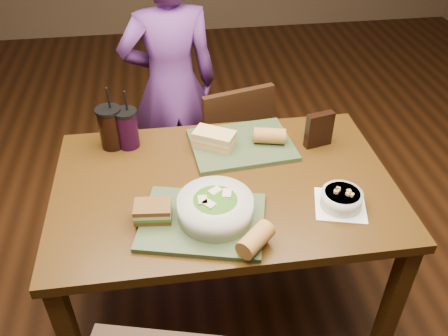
{
  "coord_description": "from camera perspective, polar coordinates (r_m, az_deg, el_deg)",
  "views": [
    {
      "loc": [
        -0.2,
        -1.4,
        1.9
      ],
      "look_at": [
        0.0,
        0.0,
        0.82
      ],
      "focal_mm": 38.0,
      "sensor_mm": 36.0,
      "label": 1
    }
  ],
  "objects": [
    {
      "name": "cup_cola",
      "position": [
        2.02,
        -13.49,
        4.77
      ],
      "size": [
        0.1,
        0.1,
        0.28
      ],
      "color": "black",
      "rests_on": "dining_table"
    },
    {
      "name": "dining_table",
      "position": [
        1.88,
        0.0,
        -3.89
      ],
      "size": [
        1.3,
        0.85,
        0.75
      ],
      "color": "#41280D",
      "rests_on": "ground"
    },
    {
      "name": "sandwich_near",
      "position": [
        1.64,
        -8.55,
        -5.18
      ],
      "size": [
        0.13,
        0.1,
        0.06
      ],
      "color": "#593819",
      "rests_on": "tray_near"
    },
    {
      "name": "diner",
      "position": [
        2.57,
        -6.37,
        9.73
      ],
      "size": [
        0.56,
        0.41,
        1.42
      ],
      "primitive_type": "imported",
      "rotation": [
        0.0,
        0.0,
        3.28
      ],
      "color": "#582A74",
      "rests_on": "ground"
    },
    {
      "name": "soup_bowl",
      "position": [
        1.75,
        13.95,
        -3.6
      ],
      "size": [
        0.22,
        0.22,
        0.07
      ],
      "color": "white",
      "rests_on": "dining_table"
    },
    {
      "name": "sandwich_far",
      "position": [
        1.97,
        -1.17,
        3.52
      ],
      "size": [
        0.19,
        0.16,
        0.07
      ],
      "color": "tan",
      "rests_on": "tray_far"
    },
    {
      "name": "salad_bowl",
      "position": [
        1.62,
        -1.05,
        -4.68
      ],
      "size": [
        0.26,
        0.26,
        0.09
      ],
      "color": "silver",
      "rests_on": "tray_near"
    },
    {
      "name": "chip_bag",
      "position": [
        2.02,
        11.37,
        4.54
      ],
      "size": [
        0.12,
        0.06,
        0.15
      ],
      "primitive_type": "cube",
      "rotation": [
        0.0,
        0.0,
        0.22
      ],
      "color": "black",
      "rests_on": "dining_table"
    },
    {
      "name": "tray_near",
      "position": [
        1.65,
        -2.6,
        -6.46
      ],
      "size": [
        0.49,
        0.41,
        0.02
      ],
      "primitive_type": "cube",
      "rotation": [
        0.0,
        0.0,
        -0.25
      ],
      "color": "#354628",
      "rests_on": "dining_table"
    },
    {
      "name": "tray_far",
      "position": [
        2.01,
        2.14,
        2.83
      ],
      "size": [
        0.45,
        0.36,
        0.02
      ],
      "primitive_type": "cube",
      "rotation": [
        0.0,
        0.0,
        0.09
      ],
      "color": "#354628",
      "rests_on": "dining_table"
    },
    {
      "name": "ground",
      "position": [
        2.37,
        0.0,
        -15.96
      ],
      "size": [
        6.0,
        6.0,
        0.0
      ],
      "primitive_type": "plane",
      "color": "#381C0B",
      "rests_on": "ground"
    },
    {
      "name": "chair_far",
      "position": [
        2.52,
        1.29,
        2.71
      ],
      "size": [
        0.44,
        0.45,
        0.84
      ],
      "color": "black",
      "rests_on": "ground"
    },
    {
      "name": "baguette_near",
      "position": [
        1.53,
        3.82,
        -8.57
      ],
      "size": [
        0.14,
        0.14,
        0.07
      ],
      "primitive_type": "cylinder",
      "rotation": [
        0.0,
        1.57,
        0.78
      ],
      "color": "#AD7533",
      "rests_on": "tray_near"
    },
    {
      "name": "cup_berry",
      "position": [
        2.01,
        -11.58,
        4.71
      ],
      "size": [
        0.1,
        0.1,
        0.26
      ],
      "color": "black",
      "rests_on": "dining_table"
    },
    {
      "name": "baguette_far",
      "position": [
        2.0,
        5.51,
        3.88
      ],
      "size": [
        0.14,
        0.1,
        0.07
      ],
      "primitive_type": "cylinder",
      "rotation": [
        0.0,
        1.57,
        -0.24
      ],
      "color": "#AD7533",
      "rests_on": "tray_far"
    }
  ]
}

